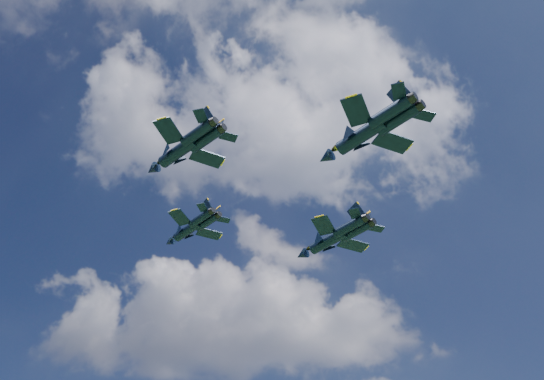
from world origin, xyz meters
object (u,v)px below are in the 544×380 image
at_px(jet_lead, 186,231).
at_px(jet_slot, 358,137).
at_px(jet_left, 176,153).
at_px(jet_right, 326,242).

xyz_separation_m(jet_lead, jet_slot, (27.90, -19.70, -0.14)).
bearing_deg(jet_left, jet_slot, -52.95).
bearing_deg(jet_left, jet_right, -3.18).
xyz_separation_m(jet_left, jet_right, (20.68, 24.48, 1.08)).
height_order(jet_right, jet_slot, jet_slot).
xyz_separation_m(jet_right, jet_slot, (4.75, -24.46, -0.02)).
relative_size(jet_left, jet_right, 0.94).
height_order(jet_lead, jet_slot, jet_slot).
relative_size(jet_lead, jet_left, 0.85).
height_order(jet_lead, jet_left, jet_lead).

